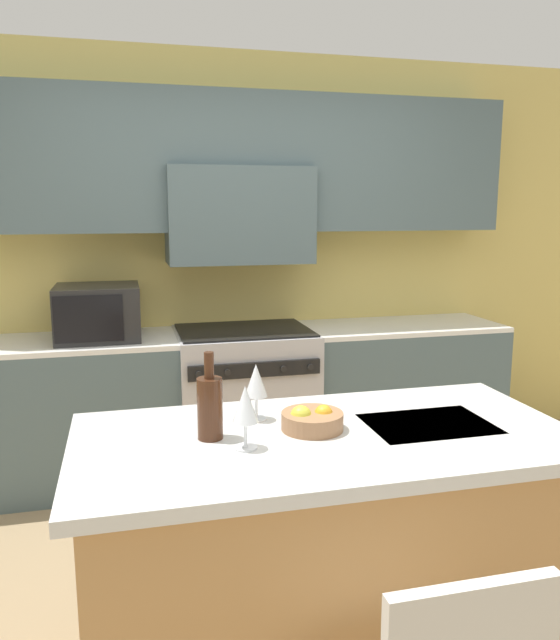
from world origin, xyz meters
TOP-DOWN VIEW (x-y plane):
  - ground_plane at (0.00, 0.00)m, footprint 10.00×10.00m
  - back_cabinetry at (0.00, 1.87)m, footprint 10.00×0.46m
  - back_counter at (0.00, 1.62)m, footprint 3.52×0.62m
  - range_stove at (0.00, 1.60)m, footprint 0.86×0.70m
  - microwave at (-0.89, 1.62)m, footprint 0.49×0.45m
  - kitchen_island at (-0.08, -0.30)m, footprint 1.71×0.84m
  - wine_bottle at (-0.47, -0.25)m, footprint 0.09×0.09m
  - wine_glass_near at (-0.37, -0.37)m, footprint 0.08×0.08m
  - wine_glass_far at (-0.28, -0.11)m, footprint 0.08×0.08m
  - fruit_bowl at (-0.12, -0.25)m, footprint 0.22×0.22m

SIDE VIEW (x-z plane):
  - ground_plane at x=0.00m, z-range 0.00..0.00m
  - back_counter at x=0.00m, z-range 0.00..0.92m
  - range_stove at x=0.00m, z-range 0.00..0.94m
  - kitchen_island at x=-0.08m, z-range 0.00..0.95m
  - fruit_bowl at x=-0.12m, z-range 0.93..1.02m
  - wine_bottle at x=-0.47m, z-range 0.91..1.20m
  - microwave at x=-0.89m, z-range 0.92..1.24m
  - wine_glass_near at x=-0.37m, z-range 0.98..1.19m
  - wine_glass_far at x=-0.28m, z-range 0.98..1.19m
  - back_cabinetry at x=0.00m, z-range 0.25..2.95m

